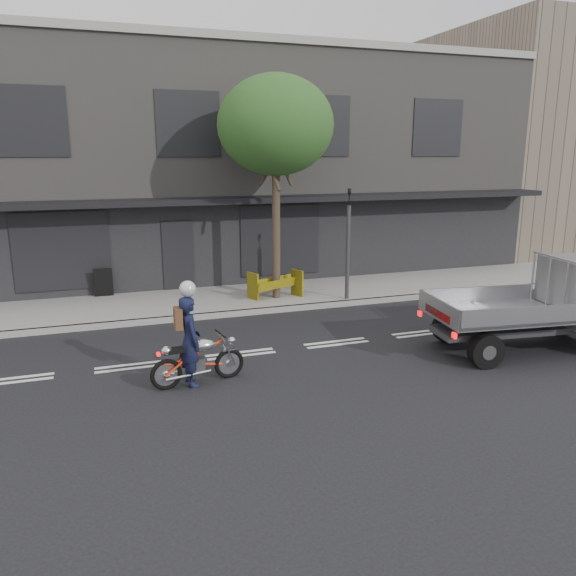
{
  "coord_description": "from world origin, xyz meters",
  "views": [
    {
      "loc": [
        -2.89,
        -11.91,
        4.51
      ],
      "look_at": [
        1.32,
        0.5,
        1.36
      ],
      "focal_mm": 35.0,
      "sensor_mm": 36.0,
      "label": 1
    }
  ],
  "objects_px": {
    "street_tree": "(276,126)",
    "flatbed_ute": "(574,296)",
    "traffic_light_pole": "(348,250)",
    "rider": "(190,341)",
    "motorcycle": "(198,359)",
    "sandwich_board": "(103,282)",
    "construction_barrier": "(278,285)"
  },
  "relations": [
    {
      "from": "street_tree",
      "to": "flatbed_ute",
      "type": "height_order",
      "value": "street_tree"
    },
    {
      "from": "traffic_light_pole",
      "to": "rider",
      "type": "distance_m",
      "value": 7.31
    },
    {
      "from": "motorcycle",
      "to": "rider",
      "type": "xyz_separation_m",
      "value": [
        -0.15,
        -0.0,
        0.39
      ]
    },
    {
      "from": "traffic_light_pole",
      "to": "rider",
      "type": "bearing_deg",
      "value": -139.75
    },
    {
      "from": "motorcycle",
      "to": "flatbed_ute",
      "type": "relative_size",
      "value": 0.39
    },
    {
      "from": "traffic_light_pole",
      "to": "motorcycle",
      "type": "bearing_deg",
      "value": -138.98
    },
    {
      "from": "sandwich_board",
      "to": "traffic_light_pole",
      "type": "bearing_deg",
      "value": -20.1
    },
    {
      "from": "construction_barrier",
      "to": "sandwich_board",
      "type": "relative_size",
      "value": 1.7
    },
    {
      "from": "construction_barrier",
      "to": "rider",
      "type": "bearing_deg",
      "value": -123.44
    },
    {
      "from": "flatbed_ute",
      "to": "construction_barrier",
      "type": "bearing_deg",
      "value": 139.22
    },
    {
      "from": "street_tree",
      "to": "sandwich_board",
      "type": "relative_size",
      "value": 7.43
    },
    {
      "from": "motorcycle",
      "to": "flatbed_ute",
      "type": "height_order",
      "value": "flatbed_ute"
    },
    {
      "from": "rider",
      "to": "street_tree",
      "type": "bearing_deg",
      "value": -41.19
    },
    {
      "from": "traffic_light_pole",
      "to": "rider",
      "type": "relative_size",
      "value": 1.92
    },
    {
      "from": "flatbed_ute",
      "to": "motorcycle",
      "type": "bearing_deg",
      "value": -177.21
    },
    {
      "from": "street_tree",
      "to": "traffic_light_pole",
      "type": "height_order",
      "value": "street_tree"
    },
    {
      "from": "rider",
      "to": "construction_barrier",
      "type": "bearing_deg",
      "value": -42.01
    },
    {
      "from": "motorcycle",
      "to": "flatbed_ute",
      "type": "distance_m",
      "value": 8.84
    },
    {
      "from": "traffic_light_pole",
      "to": "motorcycle",
      "type": "xyz_separation_m",
      "value": [
        -5.4,
        -4.7,
        -1.14
      ]
    },
    {
      "from": "traffic_light_pole",
      "to": "construction_barrier",
      "type": "bearing_deg",
      "value": 162.98
    },
    {
      "from": "traffic_light_pole",
      "to": "construction_barrier",
      "type": "distance_m",
      "value": 2.38
    },
    {
      "from": "flatbed_ute",
      "to": "construction_barrier",
      "type": "xyz_separation_m",
      "value": [
        -5.42,
        5.95,
        -0.67
      ]
    },
    {
      "from": "rider",
      "to": "construction_barrier",
      "type": "height_order",
      "value": "rider"
    },
    {
      "from": "traffic_light_pole",
      "to": "construction_barrier",
      "type": "height_order",
      "value": "traffic_light_pole"
    },
    {
      "from": "flatbed_ute",
      "to": "traffic_light_pole",
      "type": "bearing_deg",
      "value": 129.31
    },
    {
      "from": "street_tree",
      "to": "flatbed_ute",
      "type": "distance_m",
      "value": 9.13
    },
    {
      "from": "construction_barrier",
      "to": "street_tree",
      "type": "bearing_deg",
      "value": 80.85
    },
    {
      "from": "traffic_light_pole",
      "to": "sandwich_board",
      "type": "distance_m",
      "value": 7.63
    },
    {
      "from": "rider",
      "to": "sandwich_board",
      "type": "xyz_separation_m",
      "value": [
        -1.52,
        7.35,
        -0.31
      ]
    },
    {
      "from": "traffic_light_pole",
      "to": "sandwich_board",
      "type": "height_order",
      "value": "traffic_light_pole"
    },
    {
      "from": "traffic_light_pole",
      "to": "rider",
      "type": "height_order",
      "value": "traffic_light_pole"
    },
    {
      "from": "flatbed_ute",
      "to": "street_tree",
      "type": "bearing_deg",
      "value": 137.96
    }
  ]
}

